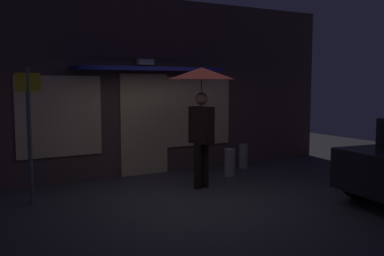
{
  "coord_description": "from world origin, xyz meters",
  "views": [
    {
      "loc": [
        -3.98,
        -6.7,
        2.04
      ],
      "look_at": [
        0.21,
        0.47,
        1.17
      ],
      "focal_mm": 41.78,
      "sensor_mm": 36.0,
      "label": 1
    }
  ],
  "objects_px": {
    "sidewalk_bollard_2": "(243,156)",
    "street_sign_post": "(29,127)",
    "sidewalk_bollard": "(230,162)",
    "person_with_umbrella": "(202,90)"
  },
  "relations": [
    {
      "from": "sidewalk_bollard_2",
      "to": "street_sign_post",
      "type": "bearing_deg",
      "value": -171.07
    },
    {
      "from": "sidewalk_bollard",
      "to": "person_with_umbrella",
      "type": "bearing_deg",
      "value": -150.75
    },
    {
      "from": "person_with_umbrella",
      "to": "sidewalk_bollard_2",
      "type": "relative_size",
      "value": 4.07
    },
    {
      "from": "person_with_umbrella",
      "to": "street_sign_post",
      "type": "bearing_deg",
      "value": -113.97
    },
    {
      "from": "person_with_umbrella",
      "to": "street_sign_post",
      "type": "height_order",
      "value": "person_with_umbrella"
    },
    {
      "from": "sidewalk_bollard_2",
      "to": "person_with_umbrella",
      "type": "bearing_deg",
      "value": -147.75
    },
    {
      "from": "person_with_umbrella",
      "to": "sidewalk_bollard",
      "type": "height_order",
      "value": "person_with_umbrella"
    },
    {
      "from": "sidewalk_bollard",
      "to": "sidewalk_bollard_2",
      "type": "distance_m",
      "value": 0.99
    },
    {
      "from": "street_sign_post",
      "to": "sidewalk_bollard",
      "type": "distance_m",
      "value": 4.26
    },
    {
      "from": "sidewalk_bollard",
      "to": "sidewalk_bollard_2",
      "type": "bearing_deg",
      "value": 36.06
    }
  ]
}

